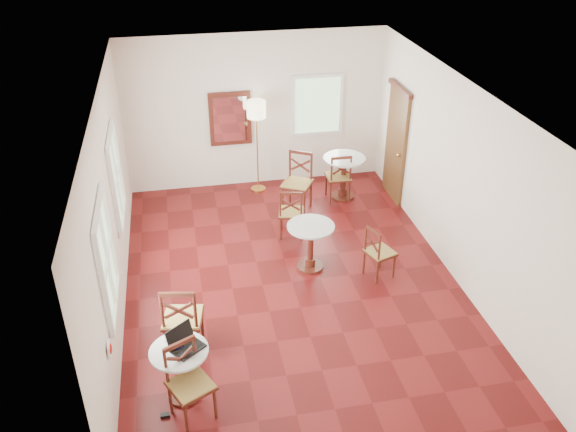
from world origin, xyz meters
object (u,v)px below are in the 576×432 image
object	(u,v)px
chair_mid_a	(291,212)
navy_mug	(178,347)
chair_near_a	(182,318)
laptop	(184,343)
chair_near_b	(190,383)
mouse	(178,351)
cafe_table_mid	(311,242)
chair_back_b	(298,182)
cafe_table_near	(181,368)
cafe_table_back	(344,173)
water_glass	(167,338)
floor_lamp	(256,116)
chair_mid_b	(379,252)
power_adapter	(165,415)
chair_back_a	(339,177)

from	to	relation	value
chair_mid_a	navy_mug	size ratio (longest dim) A/B	8.40
chair_near_a	chair_mid_a	world-z (taller)	chair_near_a
chair_near_a	laptop	bearing A→B (deg)	101.29
chair_near_b	mouse	distance (m)	0.38
navy_mug	cafe_table_mid	bearing A→B (deg)	47.93
cafe_table_mid	chair_back_b	size ratio (longest dim) A/B	0.71
cafe_table_near	chair_near_a	distance (m)	0.80
chair_mid_a	cafe_table_back	bearing A→B (deg)	-123.59
chair_near_b	water_glass	bearing A→B (deg)	87.86
cafe_table_near	chair_mid_a	bearing A→B (deg)	59.26
floor_lamp	water_glass	world-z (taller)	floor_lamp
cafe_table_back	chair_near_b	distance (m)	5.77
cafe_table_back	laptop	distance (m)	5.51
chair_mid_b	floor_lamp	bearing A→B (deg)	3.17
cafe_table_mid	laptop	size ratio (longest dim) A/B	1.68
mouse	power_adapter	size ratio (longest dim) A/B	1.04
laptop	chair_near_b	bearing A→B (deg)	-124.95
chair_back_b	navy_mug	world-z (taller)	chair_back_b
cafe_table_back	chair_mid_b	xyz separation A→B (m)	(-0.17, -2.61, -0.09)
cafe_table_mid	chair_mid_b	size ratio (longest dim) A/B	0.89
chair_back_b	power_adapter	distance (m)	5.23
cafe_table_mid	navy_mug	bearing A→B (deg)	-132.07
chair_back_a	cafe_table_near	bearing A→B (deg)	55.87
chair_mid_a	chair_back_a	bearing A→B (deg)	-122.39
chair_near_b	floor_lamp	bearing A→B (deg)	47.39
chair_near_a	cafe_table_near	bearing A→B (deg)	95.98
chair_near_b	chair_mid_a	world-z (taller)	chair_near_b
laptop	power_adapter	bearing A→B (deg)	-170.75
chair_mid_a	floor_lamp	bearing A→B (deg)	-67.92
floor_lamp	chair_near_b	bearing A→B (deg)	-106.37
chair_near_a	chair_mid_b	bearing A→B (deg)	-149.19
chair_mid_a	floor_lamp	world-z (taller)	floor_lamp
mouse	floor_lamp	bearing A→B (deg)	74.50
chair_near_a	chair_mid_a	size ratio (longest dim) A/B	1.17
cafe_table_back	chair_back_b	world-z (taller)	chair_back_b
cafe_table_mid	mouse	size ratio (longest dim) A/B	7.37
cafe_table_mid	laptop	xyz separation A→B (m)	(-2.02, -2.30, 0.31)
mouse	cafe_table_back	bearing A→B (deg)	57.19
laptop	cafe_table_near	bearing A→B (deg)	172.85
cafe_table_back	chair_back_a	xyz separation A→B (m)	(-0.11, -0.06, -0.04)
cafe_table_near	chair_mid_a	xyz separation A→B (m)	(1.99, 3.34, 0.01)
chair_mid_b	navy_mug	bearing A→B (deg)	101.94
chair_near_b	power_adapter	size ratio (longest dim) A/B	9.72
floor_lamp	mouse	distance (m)	5.54
chair_mid_b	chair_back_a	distance (m)	2.55
chair_mid_a	power_adapter	bearing A→B (deg)	71.45
chair_mid_b	chair_back_b	size ratio (longest dim) A/B	0.80
cafe_table_mid	navy_mug	xyz separation A→B (m)	(-2.10, -2.32, 0.29)
cafe_table_near	power_adapter	xyz separation A→B (m)	(-0.23, -0.28, -0.43)
laptop	mouse	distance (m)	0.13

